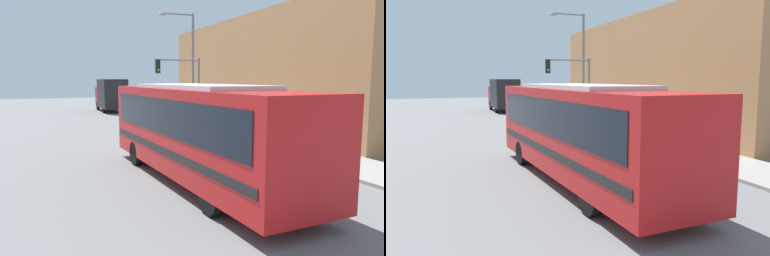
% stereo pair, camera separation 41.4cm
% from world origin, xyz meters
% --- Properties ---
extents(ground_plane, '(120.00, 120.00, 0.00)m').
position_xyz_m(ground_plane, '(0.00, 0.00, 0.00)').
color(ground_plane, slate).
extents(sidewalk, '(2.97, 70.00, 0.12)m').
position_xyz_m(sidewalk, '(5.98, 20.00, 0.06)').
color(sidewalk, gray).
rests_on(sidewalk, ground_plane).
extents(building_facade, '(6.00, 22.73, 7.62)m').
position_xyz_m(building_facade, '(10.47, 12.36, 3.81)').
color(building_facade, '#B27A4C').
rests_on(building_facade, ground_plane).
extents(city_bus, '(3.20, 10.84, 3.27)m').
position_xyz_m(city_bus, '(-0.41, 0.73, 1.88)').
color(city_bus, red).
rests_on(city_bus, ground_plane).
extents(delivery_truck, '(2.37, 6.72, 3.40)m').
position_xyz_m(delivery_truck, '(1.87, 29.29, 1.82)').
color(delivery_truck, black).
rests_on(delivery_truck, ground_plane).
extents(fire_hydrant, '(0.26, 0.35, 0.83)m').
position_xyz_m(fire_hydrant, '(5.10, 4.85, 0.54)').
color(fire_hydrant, '#999999').
rests_on(fire_hydrant, sidewalk).
extents(traffic_light_pole, '(3.28, 0.35, 4.74)m').
position_xyz_m(traffic_light_pole, '(4.06, 13.76, 3.41)').
color(traffic_light_pole, slate).
rests_on(traffic_light_pole, sidewalk).
extents(parking_meter, '(0.14, 0.14, 1.23)m').
position_xyz_m(parking_meter, '(5.10, 9.90, 0.96)').
color(parking_meter, slate).
rests_on(parking_meter, sidewalk).
extents(street_lamp, '(2.70, 0.28, 7.97)m').
position_xyz_m(street_lamp, '(5.02, 15.06, 4.82)').
color(street_lamp, slate).
rests_on(street_lamp, sidewalk).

